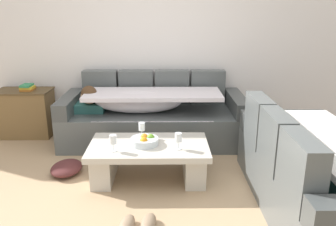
{
  "coord_description": "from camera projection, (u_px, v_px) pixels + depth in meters",
  "views": [
    {
      "loc": [
        0.22,
        -2.63,
        1.7
      ],
      "look_at": [
        0.26,
        1.08,
        0.55
      ],
      "focal_mm": 36.51,
      "sensor_mm": 36.0,
      "label": 1
    }
  ],
  "objects": [
    {
      "name": "wine_glass_near_left",
      "position": [
        113.0,
        140.0,
        3.24
      ],
      "size": [
        0.07,
        0.07,
        0.17
      ],
      "color": "silver",
      "rests_on": "coffee_table"
    },
    {
      "name": "crumpled_garment",
      "position": [
        67.0,
        168.0,
        3.64
      ],
      "size": [
        0.36,
        0.43,
        0.12
      ],
      "primitive_type": "ellipsoid",
      "rotation": [
        0.0,
        0.0,
        1.48
      ],
      "color": "#4C2323",
      "rests_on": "ground_plane"
    },
    {
      "name": "wine_glass_far_back",
      "position": [
        142.0,
        127.0,
        3.59
      ],
      "size": [
        0.07,
        0.07,
        0.17
      ],
      "color": "silver",
      "rests_on": "coffee_table"
    },
    {
      "name": "pair_of_shoes",
      "position": [
        138.0,
        224.0,
        2.72
      ],
      "size": [
        0.33,
        0.3,
        0.09
      ],
      "color": "#8C7259",
      "rests_on": "ground_plane"
    },
    {
      "name": "coffee_table",
      "position": [
        149.0,
        157.0,
        3.48
      ],
      "size": [
        1.2,
        0.68,
        0.38
      ],
      "color": "beige",
      "rests_on": "ground_plane"
    },
    {
      "name": "book_stack_on_cabinet",
      "position": [
        27.0,
        87.0,
        4.56
      ],
      "size": [
        0.17,
        0.22,
        0.08
      ],
      "color": "#B76623",
      "rests_on": "side_cabinet"
    },
    {
      "name": "couch_along_wall",
      "position": [
        151.0,
        117.0,
        4.47
      ],
      "size": [
        2.33,
        0.92,
        0.88
      ],
      "color": "#525757",
      "rests_on": "ground_plane"
    },
    {
      "name": "wine_glass_near_right",
      "position": [
        178.0,
        138.0,
        3.29
      ],
      "size": [
        0.07,
        0.07,
        0.17
      ],
      "color": "silver",
      "rests_on": "coffee_table"
    },
    {
      "name": "back_wall",
      "position": [
        148.0,
        34.0,
        4.67
      ],
      "size": [
        9.0,
        0.1,
        2.7
      ],
      "primitive_type": "cube",
      "color": "white",
      "rests_on": "ground_plane"
    },
    {
      "name": "ground_plane",
      "position": [
        140.0,
        209.0,
        3.01
      ],
      "size": [
        14.0,
        14.0,
        0.0
      ],
      "primitive_type": "plane",
      "color": "tan"
    },
    {
      "name": "side_cabinet",
      "position": [
        26.0,
        113.0,
        4.67
      ],
      "size": [
        0.72,
        0.44,
        0.64
      ],
      "color": "brown",
      "rests_on": "ground_plane"
    },
    {
      "name": "fruit_bowl",
      "position": [
        145.0,
        141.0,
        3.42
      ],
      "size": [
        0.28,
        0.28,
        0.1
      ],
      "color": "silver",
      "rests_on": "coffee_table"
    },
    {
      "name": "couch_near_window",
      "position": [
        315.0,
        175.0,
        2.91
      ],
      "size": [
        0.92,
        1.97,
        0.88
      ],
      "rotation": [
        0.0,
        0.0,
        1.57
      ],
      "color": "#525757",
      "rests_on": "ground_plane"
    }
  ]
}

